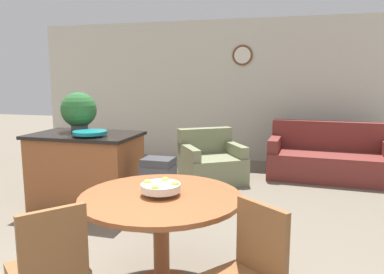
{
  "coord_description": "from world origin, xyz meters",
  "views": [
    {
      "loc": [
        1.21,
        -1.63,
        1.62
      ],
      "look_at": [
        0.13,
        2.31,
        0.96
      ],
      "focal_mm": 35.0,
      "sensor_mm": 36.0,
      "label": 1
    }
  ],
  "objects_px": {
    "fruit_bowl": "(161,187)",
    "couch": "(329,160)",
    "dining_chair_near_right": "(246,273)",
    "kitchen_island": "(86,171)",
    "teal_bowl": "(90,133)",
    "trash_bin": "(158,189)",
    "dining_chair_near_left": "(50,266)",
    "dining_table": "(161,217)",
    "potted_plant": "(79,111)",
    "armchair": "(211,163)"
  },
  "relations": [
    {
      "from": "dining_table",
      "to": "armchair",
      "type": "relative_size",
      "value": 0.99
    },
    {
      "from": "kitchen_island",
      "to": "potted_plant",
      "type": "relative_size",
      "value": 2.61
    },
    {
      "from": "dining_chair_near_right",
      "to": "teal_bowl",
      "type": "relative_size",
      "value": 2.27
    },
    {
      "from": "teal_bowl",
      "to": "armchair",
      "type": "relative_size",
      "value": 0.32
    },
    {
      "from": "teal_bowl",
      "to": "potted_plant",
      "type": "xyz_separation_m",
      "value": [
        -0.33,
        0.32,
        0.22
      ]
    },
    {
      "from": "dining_chair_near_left",
      "to": "armchair",
      "type": "bearing_deg",
      "value": 36.32
    },
    {
      "from": "dining_table",
      "to": "dining_chair_near_left",
      "type": "height_order",
      "value": "dining_chair_near_left"
    },
    {
      "from": "fruit_bowl",
      "to": "dining_chair_near_right",
      "type": "bearing_deg",
      "value": -33.76
    },
    {
      "from": "dining_chair_near_right",
      "to": "fruit_bowl",
      "type": "relative_size",
      "value": 3.03
    },
    {
      "from": "dining_chair_near_right",
      "to": "teal_bowl",
      "type": "bearing_deg",
      "value": -2.54
    },
    {
      "from": "fruit_bowl",
      "to": "armchair",
      "type": "distance_m",
      "value": 3.19
    },
    {
      "from": "dining_chair_near_right",
      "to": "trash_bin",
      "type": "bearing_deg",
      "value": -17.54
    },
    {
      "from": "teal_bowl",
      "to": "couch",
      "type": "bearing_deg",
      "value": 40.81
    },
    {
      "from": "fruit_bowl",
      "to": "couch",
      "type": "height_order",
      "value": "couch"
    },
    {
      "from": "dining_chair_near_left",
      "to": "kitchen_island",
      "type": "bearing_deg",
      "value": 64.52
    },
    {
      "from": "teal_bowl",
      "to": "dining_chair_near_right",
      "type": "bearing_deg",
      "value": -41.19
    },
    {
      "from": "fruit_bowl",
      "to": "couch",
      "type": "xyz_separation_m",
      "value": [
        1.49,
        3.77,
        -0.52
      ]
    },
    {
      "from": "fruit_bowl",
      "to": "couch",
      "type": "distance_m",
      "value": 4.09
    },
    {
      "from": "armchair",
      "to": "dining_chair_near_left",
      "type": "bearing_deg",
      "value": -125.45
    },
    {
      "from": "dining_table",
      "to": "fruit_bowl",
      "type": "xyz_separation_m",
      "value": [
        -0.0,
        0.0,
        0.23
      ]
    },
    {
      "from": "fruit_bowl",
      "to": "kitchen_island",
      "type": "distance_m",
      "value": 2.16
    },
    {
      "from": "kitchen_island",
      "to": "trash_bin",
      "type": "height_order",
      "value": "kitchen_island"
    },
    {
      "from": "dining_chair_near_left",
      "to": "trash_bin",
      "type": "xyz_separation_m",
      "value": [
        -0.07,
        2.05,
        -0.14
      ]
    },
    {
      "from": "couch",
      "to": "teal_bowl",
      "type": "bearing_deg",
      "value": -135.83
    },
    {
      "from": "dining_table",
      "to": "trash_bin",
      "type": "xyz_separation_m",
      "value": [
        -0.53,
        1.36,
        -0.23
      ]
    },
    {
      "from": "dining_chair_near_left",
      "to": "armchair",
      "type": "height_order",
      "value": "dining_chair_near_left"
    },
    {
      "from": "dining_chair_near_right",
      "to": "teal_bowl",
      "type": "xyz_separation_m",
      "value": [
        -2.04,
        1.78,
        0.48
      ]
    },
    {
      "from": "teal_bowl",
      "to": "trash_bin",
      "type": "height_order",
      "value": "teal_bowl"
    },
    {
      "from": "dining_chair_near_left",
      "to": "couch",
      "type": "bearing_deg",
      "value": 15.01
    },
    {
      "from": "kitchen_island",
      "to": "armchair",
      "type": "bearing_deg",
      "value": 53.46
    },
    {
      "from": "kitchen_island",
      "to": "fruit_bowl",
      "type": "bearing_deg",
      "value": -44.44
    },
    {
      "from": "potted_plant",
      "to": "trash_bin",
      "type": "distance_m",
      "value": 1.45
    },
    {
      "from": "fruit_bowl",
      "to": "kitchen_island",
      "type": "relative_size",
      "value": 0.23
    },
    {
      "from": "potted_plant",
      "to": "armchair",
      "type": "relative_size",
      "value": 0.41
    },
    {
      "from": "teal_bowl",
      "to": "trash_bin",
      "type": "relative_size",
      "value": 0.54
    },
    {
      "from": "trash_bin",
      "to": "couch",
      "type": "distance_m",
      "value": 3.15
    },
    {
      "from": "dining_chair_near_right",
      "to": "armchair",
      "type": "xyz_separation_m",
      "value": [
        -1.0,
        3.59,
        -0.22
      ]
    },
    {
      "from": "dining_chair_near_left",
      "to": "dining_chair_near_right",
      "type": "relative_size",
      "value": 1.0
    },
    {
      "from": "teal_bowl",
      "to": "kitchen_island",
      "type": "bearing_deg",
      "value": 135.72
    },
    {
      "from": "dining_chair_near_left",
      "to": "potted_plant",
      "type": "distance_m",
      "value": 2.72
    },
    {
      "from": "dining_table",
      "to": "teal_bowl",
      "type": "distance_m",
      "value": 1.93
    },
    {
      "from": "dining_table",
      "to": "fruit_bowl",
      "type": "bearing_deg",
      "value": 97.38
    },
    {
      "from": "dining_chair_near_right",
      "to": "kitchen_island",
      "type": "relative_size",
      "value": 0.69
    },
    {
      "from": "dining_chair_near_right",
      "to": "kitchen_island",
      "type": "bearing_deg",
      "value": -2.79
    },
    {
      "from": "couch",
      "to": "armchair",
      "type": "height_order",
      "value": "couch"
    },
    {
      "from": "dining_table",
      "to": "kitchen_island",
      "type": "height_order",
      "value": "kitchen_island"
    },
    {
      "from": "trash_bin",
      "to": "couch",
      "type": "height_order",
      "value": "couch"
    },
    {
      "from": "teal_bowl",
      "to": "potted_plant",
      "type": "distance_m",
      "value": 0.51
    },
    {
      "from": "fruit_bowl",
      "to": "potted_plant",
      "type": "xyz_separation_m",
      "value": [
        -1.68,
        1.64,
        0.38
      ]
    },
    {
      "from": "dining_chair_near_left",
      "to": "dining_table",
      "type": "bearing_deg",
      "value": 4.96
    }
  ]
}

